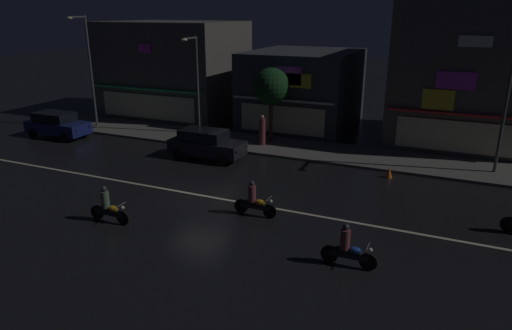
% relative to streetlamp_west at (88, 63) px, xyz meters
% --- Properties ---
extents(ground_plane, '(140.00, 140.00, 0.00)m').
position_rel_streetlamp_west_xyz_m(ground_plane, '(13.44, -8.06, -4.63)').
color(ground_plane, black).
extents(lane_divider_stripe, '(33.92, 0.16, 0.01)m').
position_rel_streetlamp_west_xyz_m(lane_divider_stripe, '(13.44, -8.06, -4.62)').
color(lane_divider_stripe, beige).
rests_on(lane_divider_stripe, ground).
extents(sidewalk_far, '(35.70, 4.01, 0.14)m').
position_rel_streetlamp_west_xyz_m(sidewalk_far, '(13.44, 0.73, -4.56)').
color(sidewalk_far, '#5B5954').
rests_on(sidewalk_far, ground).
extents(storefront_left_block, '(10.17, 7.90, 7.32)m').
position_rel_streetlamp_west_xyz_m(storefront_left_block, '(2.73, 6.60, -0.97)').
color(storefront_left_block, '#56514C').
rests_on(storefront_left_block, ground).
extents(storefront_center_block, '(8.48, 8.66, 8.77)m').
position_rel_streetlamp_west_xyz_m(storefront_center_block, '(24.15, 6.98, -0.25)').
color(storefront_center_block, '#56514C').
rests_on(storefront_center_block, ground).
extents(storefront_right_block, '(7.29, 8.74, 5.40)m').
position_rel_streetlamp_west_xyz_m(storefront_right_block, '(13.45, 7.02, -1.93)').
color(storefront_right_block, '#383A3F').
rests_on(storefront_right_block, ground).
extents(streetlamp_west, '(0.44, 1.64, 7.68)m').
position_rel_streetlamp_west_xyz_m(streetlamp_west, '(0.00, 0.00, 0.00)').
color(streetlamp_west, '#47494C').
rests_on(streetlamp_west, sidewalk_far).
extents(streetlamp_mid, '(0.44, 1.64, 6.42)m').
position_rel_streetlamp_west_xyz_m(streetlamp_mid, '(7.90, 1.21, -0.65)').
color(streetlamp_mid, '#47494C').
rests_on(streetlamp_mid, sidewalk_far).
extents(streetlamp_east, '(0.44, 1.64, 7.71)m').
position_rel_streetlamp_west_xyz_m(streetlamp_east, '(26.09, 0.43, 0.02)').
color(streetlamp_east, '#47494C').
rests_on(streetlamp_east, sidewalk_far).
extents(pedestrian_on_sidewalk, '(0.39, 0.39, 1.88)m').
position_rel_streetlamp_west_xyz_m(pedestrian_on_sidewalk, '(13.01, 0.46, -3.62)').
color(pedestrian_on_sidewalk, brown).
rests_on(pedestrian_on_sidewalk, sidewalk_far).
extents(street_tree, '(2.27, 2.27, 4.66)m').
position_rel_streetlamp_west_xyz_m(street_tree, '(13.16, 1.49, -0.99)').
color(street_tree, '#473323').
rests_on(street_tree, sidewalk_far).
extents(parked_car_near_kerb, '(4.30, 1.98, 1.67)m').
position_rel_streetlamp_west_xyz_m(parked_car_near_kerb, '(10.99, -3.00, -3.76)').
color(parked_car_near_kerb, black).
rests_on(parked_car_near_kerb, ground).
extents(parked_car_trailing, '(4.30, 1.98, 1.67)m').
position_rel_streetlamp_west_xyz_m(parked_car_trailing, '(-0.52, -2.93, -3.76)').
color(parked_car_trailing, navy).
rests_on(parked_car_trailing, ground).
extents(motorcycle_lead, '(1.90, 0.60, 1.52)m').
position_rel_streetlamp_west_xyz_m(motorcycle_lead, '(16.69, -9.01, -4.00)').
color(motorcycle_lead, black).
rests_on(motorcycle_lead, ground).
extents(motorcycle_following, '(1.90, 0.60, 1.52)m').
position_rel_streetlamp_west_xyz_m(motorcycle_following, '(11.59, -11.96, -4.00)').
color(motorcycle_following, black).
rests_on(motorcycle_following, ground).
extents(motorcycle_opposite_lane, '(1.90, 0.60, 1.52)m').
position_rel_streetlamp_west_xyz_m(motorcycle_opposite_lane, '(21.15, -11.42, -4.00)').
color(motorcycle_opposite_lane, black).
rests_on(motorcycle_opposite_lane, ground).
extents(traffic_cone, '(0.36, 0.36, 0.55)m').
position_rel_streetlamp_west_xyz_m(traffic_cone, '(21.13, -2.08, -4.35)').
color(traffic_cone, orange).
rests_on(traffic_cone, ground).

